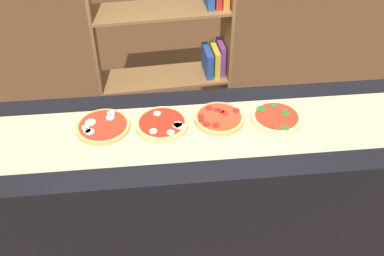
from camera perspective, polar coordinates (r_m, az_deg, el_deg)
The scene contains 8 objects.
ground_plane at distance 2.75m, azimuth -0.00°, elevation -15.35°, with size 12.00×12.00×0.00m, color #4C2D19.
counter at distance 2.38m, azimuth -0.00°, elevation -8.98°, with size 2.66×0.64×0.93m, color black.
parchment_paper at distance 2.05m, azimuth -0.00°, elevation -0.41°, with size 2.31×0.40×0.00m, color tan.
pizza_mozzarella_0 at distance 2.10m, azimuth -11.23°, elevation 0.20°, with size 0.25×0.25×0.03m.
pizza_mozzarella_1 at distance 2.07m, azimuth -3.81°, elevation 0.51°, with size 0.24×0.24×0.03m.
pizza_pepperoni_2 at distance 2.11m, azimuth 3.45°, elevation 1.23°, with size 0.23×0.23×0.03m.
pizza_spinach_3 at distance 2.15m, azimuth 10.64°, elevation 1.33°, with size 0.24×0.24×0.03m.
bookshelf at distance 3.07m, azimuth -1.83°, elevation 10.06°, with size 0.91×0.36×1.53m.
Camera 1 is at (-0.16, -1.55, 2.26)m, focal length 42.10 mm.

